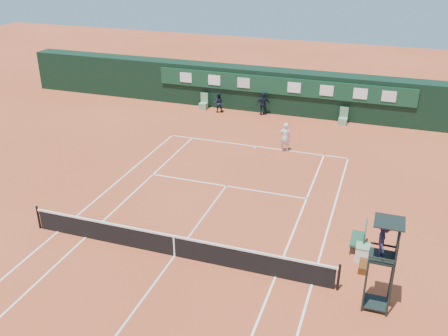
# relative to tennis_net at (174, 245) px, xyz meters

# --- Properties ---
(ground) EXTENTS (90.00, 90.00, 0.00)m
(ground) POSITION_rel_tennis_net_xyz_m (0.00, 0.00, -0.51)
(ground) COLOR #B64D2B
(ground) RESTS_ON ground
(court_lines) EXTENTS (11.05, 23.85, 0.01)m
(court_lines) POSITION_rel_tennis_net_xyz_m (0.00, 0.00, -0.50)
(court_lines) COLOR silver
(court_lines) RESTS_ON ground
(tennis_net) EXTENTS (12.90, 0.10, 1.10)m
(tennis_net) POSITION_rel_tennis_net_xyz_m (0.00, 0.00, 0.00)
(tennis_net) COLOR black
(tennis_net) RESTS_ON ground
(back_wall) EXTENTS (40.00, 1.65, 3.00)m
(back_wall) POSITION_rel_tennis_net_xyz_m (0.00, 18.74, 1.00)
(back_wall) COLOR black
(back_wall) RESTS_ON ground
(linesman_chair_left) EXTENTS (0.55, 0.50, 1.15)m
(linesman_chair_left) POSITION_rel_tennis_net_xyz_m (-5.50, 17.48, -0.19)
(linesman_chair_left) COLOR #639872
(linesman_chair_left) RESTS_ON ground
(linesman_chair_right) EXTENTS (0.55, 0.50, 1.15)m
(linesman_chair_right) POSITION_rel_tennis_net_xyz_m (4.50, 17.48, -0.19)
(linesman_chair_right) COLOR #649975
(linesman_chair_right) RESTS_ON ground
(umpire_chair) EXTENTS (0.96, 0.95, 3.42)m
(umpire_chair) POSITION_rel_tennis_net_xyz_m (7.72, -0.46, 1.95)
(umpire_chair) COLOR black
(umpire_chair) RESTS_ON ground
(player_bench) EXTENTS (0.56, 1.20, 1.10)m
(player_bench) POSITION_rel_tennis_net_xyz_m (6.92, 2.90, 0.09)
(player_bench) COLOR #1B452F
(player_bench) RESTS_ON ground
(tennis_bag) EXTENTS (0.35, 0.78, 0.29)m
(tennis_bag) POSITION_rel_tennis_net_xyz_m (7.18, 1.55, -0.36)
(tennis_bag) COLOR black
(tennis_bag) RESTS_ON ground
(cooler) EXTENTS (0.57, 0.57, 0.65)m
(cooler) POSITION_rel_tennis_net_xyz_m (7.08, 2.19, -0.18)
(cooler) COLOR white
(cooler) RESTS_ON ground
(tennis_ball) EXTENTS (0.06, 0.06, 0.06)m
(tennis_ball) POSITION_rel_tennis_net_xyz_m (0.62, 5.40, -0.48)
(tennis_ball) COLOR #BDD130
(tennis_ball) RESTS_ON ground
(player) EXTENTS (0.75, 0.63, 1.75)m
(player) POSITION_rel_tennis_net_xyz_m (1.79, 11.79, 0.37)
(player) COLOR silver
(player) RESTS_ON ground
(ball_kid_left) EXTENTS (0.82, 0.73, 1.42)m
(ball_kid_left) POSITION_rel_tennis_net_xyz_m (-4.23, 17.14, 0.20)
(ball_kid_left) COLOR black
(ball_kid_left) RESTS_ON ground
(ball_kid_right) EXTENTS (1.01, 0.78, 1.60)m
(ball_kid_right) POSITION_rel_tennis_net_xyz_m (-1.07, 17.59, 0.29)
(ball_kid_right) COLOR black
(ball_kid_right) RESTS_ON ground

